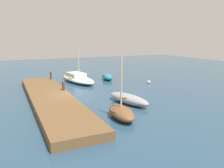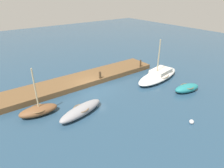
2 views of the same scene
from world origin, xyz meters
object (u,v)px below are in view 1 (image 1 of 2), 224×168
Objects in this scene: sailboat_white at (78,78)px; mooring_post_west at (51,76)px; rowboat_teal at (107,77)px; marker_buoy at (149,82)px; mooring_post_mid_west at (63,86)px; rowboat_grey at (128,99)px; rowboat_brown at (121,112)px.

mooring_post_west is (-0.12, -3.25, 0.55)m from sailboat_white.
marker_buoy is (4.47, 3.52, -0.23)m from rowboat_teal.
rowboat_teal is 3.85× the size of mooring_post_mid_west.
rowboat_grey is 9.16m from marker_buoy.
sailboat_white is at bearing 152.56° from mooring_post_mid_west.
sailboat_white is 3.30m from mooring_post_west.
sailboat_white is 8.83m from marker_buoy.
mooring_post_mid_west is at bearing -158.56° from rowboat_brown.
rowboat_brown is at bearing -42.46° from marker_buoy.
rowboat_teal is 3.55× the size of mooring_post_west.
rowboat_brown reaches higher than rowboat_grey.
mooring_post_west is at bearing -165.37° from rowboat_brown.
rowboat_brown is at bearing 15.42° from mooring_post_mid_west.
rowboat_teal is 0.75× the size of rowboat_brown.
rowboat_brown is at bearing -50.48° from rowboat_grey.
sailboat_white is 9.01× the size of mooring_post_mid_west.
sailboat_white is 20.34× the size of marker_buoy.
marker_buoy is (-1.66, 10.78, -0.80)m from mooring_post_mid_west.
rowboat_grey is at bearing -3.89° from rowboat_teal.
sailboat_white is at bearing -121.38° from marker_buoy.
sailboat_white reaches higher than rowboat_brown.
marker_buoy is at bearing 49.33° from rowboat_teal.
marker_buoy is at bearing 66.37° from mooring_post_west.
mooring_post_mid_west is at bearing -152.13° from rowboat_grey.
sailboat_white reaches higher than rowboat_teal.
rowboat_brown is (14.03, -1.10, -0.03)m from sailboat_white.
sailboat_white is at bearing -178.48° from rowboat_brown.
rowboat_teal is at bearing 130.18° from mooring_post_mid_west.
rowboat_teal is 9.52m from mooring_post_mid_west.
mooring_post_west is 6.38m from mooring_post_mid_west.
mooring_post_west is 1.09× the size of mooring_post_mid_west.
rowboat_grey is at bearing 21.08° from mooring_post_west.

